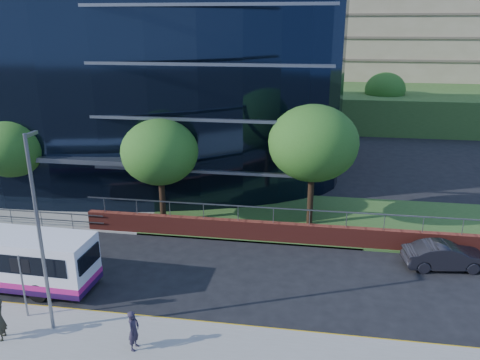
% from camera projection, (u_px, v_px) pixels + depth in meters
% --- Properties ---
extents(grass_verge, '(36.00, 8.00, 0.12)m').
position_uv_depth(grass_verge, '(441.00, 226.00, 28.55)').
color(grass_verge, '#2D511E').
rests_on(grass_verge, ground).
extents(glass_office, '(44.00, 23.10, 16.00)m').
position_uv_depth(glass_office, '(77.00, 71.00, 39.43)').
color(glass_office, black).
rests_on(glass_office, ground).
extents(retaining_wall, '(34.00, 0.40, 2.11)m').
position_uv_depth(retaining_wall, '(383.00, 239.00, 25.51)').
color(retaining_wall, maroon).
rests_on(retaining_wall, ground).
extents(apartment_block, '(60.00, 42.00, 30.00)m').
position_uv_depth(apartment_block, '(431.00, 29.00, 67.14)').
color(apartment_block, '#2D511E').
rests_on(apartment_block, ground).
extents(street_sign, '(0.85, 0.09, 2.80)m').
position_uv_depth(street_sign, '(21.00, 273.00, 19.01)').
color(street_sign, slate).
rests_on(street_sign, pavement_near).
extents(tree_far_b, '(4.29, 4.29, 6.05)m').
position_uv_depth(tree_far_b, '(12.00, 149.00, 29.85)').
color(tree_far_b, black).
rests_on(tree_far_b, ground).
extents(tree_far_c, '(4.62, 4.62, 6.51)m').
position_uv_depth(tree_far_c, '(160.00, 152.00, 27.79)').
color(tree_far_c, black).
rests_on(tree_far_c, ground).
extents(tree_far_d, '(5.28, 5.28, 7.44)m').
position_uv_depth(tree_far_d, '(313.00, 143.00, 27.18)').
color(tree_far_d, black).
rests_on(tree_far_d, ground).
extents(tree_dist_e, '(4.62, 4.62, 6.51)m').
position_uv_depth(tree_dist_e, '(385.00, 90.00, 54.29)').
color(tree_dist_e, black).
rests_on(tree_dist_e, ground).
extents(streetlight_east, '(0.15, 0.77, 8.00)m').
position_uv_depth(streetlight_east, '(39.00, 230.00, 17.51)').
color(streetlight_east, slate).
rests_on(streetlight_east, pavement_near).
extents(parked_car, '(4.25, 1.95, 1.35)m').
position_uv_depth(parked_car, '(445.00, 256.00, 23.57)').
color(parked_car, black).
rests_on(parked_car, ground).
extents(pedestrian, '(0.42, 0.61, 1.60)m').
position_uv_depth(pedestrian, '(134.00, 330.00, 17.40)').
color(pedestrian, '#241F2F').
rests_on(pedestrian, pavement_near).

